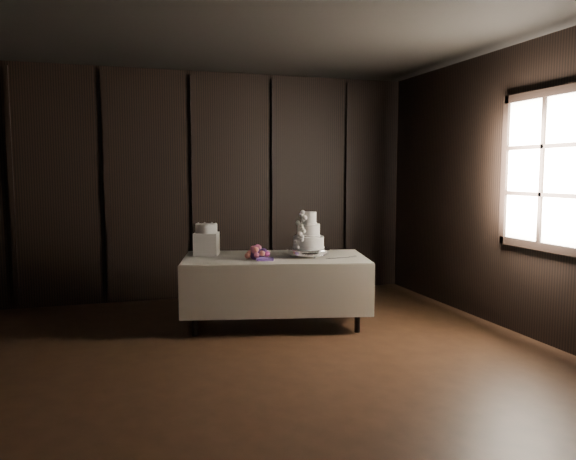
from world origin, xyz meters
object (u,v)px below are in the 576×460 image
at_px(cake_stand, 309,252).
at_px(small_cake, 206,228).
at_px(wedding_cake, 307,234).
at_px(display_table, 275,287).
at_px(box_pedestal, 207,244).
at_px(bouquet, 257,253).

xyz_separation_m(cake_stand, small_cake, (-1.06, 0.45, 0.25)).
distance_m(cake_stand, wedding_cake, 0.21).
bearing_deg(small_cake, display_table, -27.39).
bearing_deg(box_pedestal, bouquet, -44.93).
bearing_deg(small_cake, cake_stand, -23.05).
relative_size(display_table, small_cake, 8.86).
relative_size(display_table, wedding_cake, 5.40).
xyz_separation_m(cake_stand, box_pedestal, (-1.06, 0.45, 0.08)).
bearing_deg(box_pedestal, cake_stand, -23.05).
xyz_separation_m(box_pedestal, small_cake, (0.00, 0.00, 0.17)).
distance_m(wedding_cake, small_cake, 1.13).
bearing_deg(display_table, bouquet, -141.48).
height_order(cake_stand, box_pedestal, box_pedestal).
relative_size(cake_stand, bouquet, 1.24).
distance_m(wedding_cake, bouquet, 0.59).
distance_m(display_table, box_pedestal, 0.91).
xyz_separation_m(bouquet, small_cake, (-0.47, 0.47, 0.24)).
distance_m(display_table, wedding_cake, 0.69).
distance_m(bouquet, box_pedestal, 0.67).
distance_m(cake_stand, small_cake, 1.17).
xyz_separation_m(display_table, bouquet, (-0.23, -0.11, 0.41)).
relative_size(display_table, box_pedestal, 8.35).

